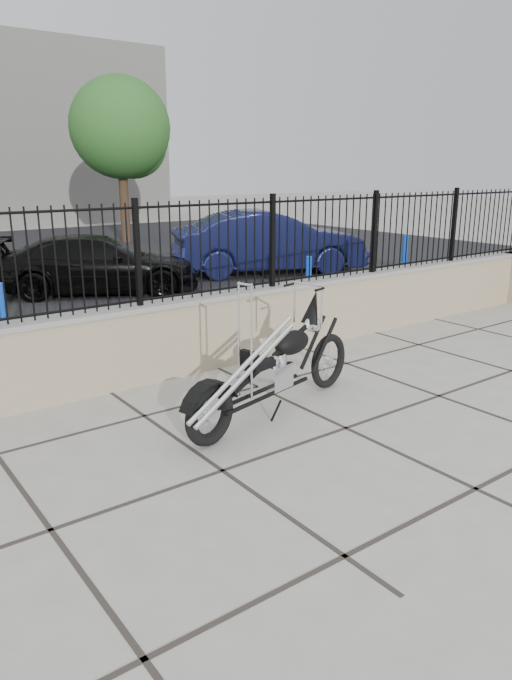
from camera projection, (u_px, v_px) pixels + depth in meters
The scene contains 11 objects.
ground_plane at pixel (346, 428), 6.13m from camera, with size 90.00×90.00×0.00m, color #99968E.
parking_lot at pixel (5, 269), 15.77m from camera, with size 30.00×30.00×0.00m, color black.
retaining_wall at pixel (212, 331), 7.92m from camera, with size 14.00×0.36×0.96m, color gray.
iron_fence at pixel (210, 248), 7.63m from camera, with size 14.00×0.08×1.20m, color black.
chopper_motorcycle at pixel (273, 346), 6.27m from camera, with size 2.53×0.44×1.52m, color black, non-canonical shape.
car_black at pixel (98, 264), 12.57m from camera, with size 1.68×4.14×1.20m, color black.
car_blue at pixel (269, 242), 14.84m from camera, with size 1.62×4.66×1.53m, color #0E1235.
bollard_a at pixel (4, 321), 8.28m from camera, with size 0.13×0.13×1.04m, color #0B3FA9.
bollard_b at pixel (308, 282), 11.38m from camera, with size 0.11×0.11×0.95m, color #0C2CBA.
bollard_c at pixel (405, 259), 13.82m from camera, with size 0.13×0.13×1.07m, color #0E27D2.
tree_right at pixel (120, 123), 20.29m from camera, with size 3.36×3.36×5.67m.
Camera 1 is at (-4.10, -3.98, 2.55)m, focal length 32.00 mm.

